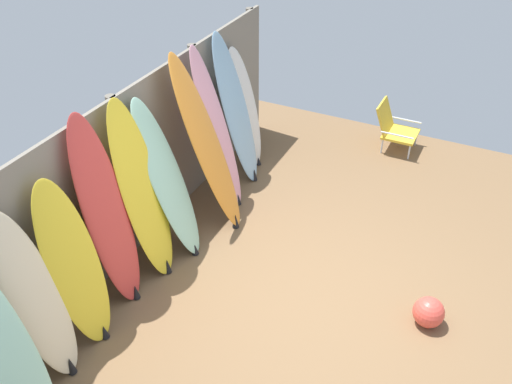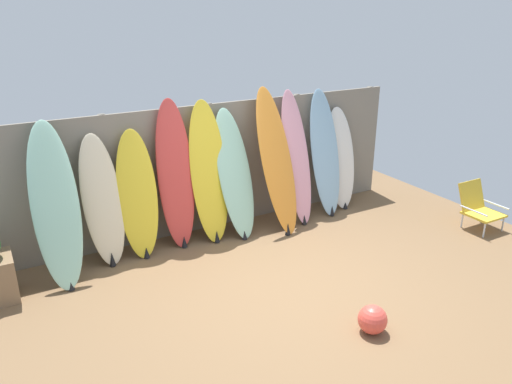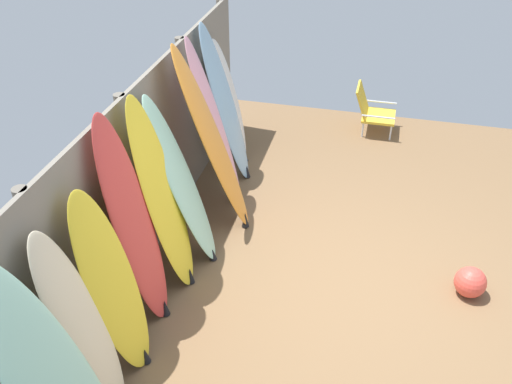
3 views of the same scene
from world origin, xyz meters
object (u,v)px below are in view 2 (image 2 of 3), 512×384
Objects in this scene: surfboard_cream_1 at (102,202)px; surfboard_red_3 at (176,176)px; surfboard_skyblue_8 at (325,154)px; surfboard_seafoam_0 at (55,206)px; beach_ball at (372,319)px; surfboard_orange_6 at (277,162)px; surfboard_pink_7 at (297,159)px; surfboard_white_9 at (340,159)px; beach_chair at (478,206)px; surfboard_seafoam_5 at (235,175)px; surfboard_yellow_4 at (209,174)px; surfboard_yellow_2 at (138,196)px.

surfboard_cream_1 is 0.98m from surfboard_red_3.
surfboard_cream_1 is 3.35m from surfboard_skyblue_8.
surfboard_seafoam_0 reaches higher than beach_ball.
surfboard_skyblue_8 is at bearing 9.34° from surfboard_orange_6.
surfboard_cream_1 is 0.84× the size of surfboard_pink_7.
surfboard_skyblue_8 is (0.96, 0.16, -0.06)m from surfboard_orange_6.
surfboard_orange_6 reaches higher than surfboard_white_9.
surfboard_skyblue_8 is at bearing 156.79° from beach_chair.
surfboard_skyblue_8 reaches higher than surfboard_white_9.
surfboard_skyblue_8 is 2.33m from beach_chair.
surfboard_seafoam_0 is at bearing -178.10° from surfboard_skyblue_8.
surfboard_red_3 is at bearing 176.13° from surfboard_pink_7.
surfboard_cream_1 is 3.70m from surfboard_white_9.
surfboard_seafoam_0 reaches higher than beach_chair.
beach_chair is 3.26m from beach_ball.
surfboard_red_3 reaches higher than surfboard_pink_7.
surfboard_cream_1 is 2.79m from surfboard_pink_7.
surfboard_seafoam_5 reaches higher than beach_chair.
surfboard_white_9 is (0.92, 0.12, -0.17)m from surfboard_pink_7.
surfboard_skyblue_8 is at bearing -0.74° from surfboard_cream_1.
surfboard_pink_7 is at bearing -174.50° from surfboard_skyblue_8.
surfboard_pink_7 is (1.38, -0.05, 0.01)m from surfboard_yellow_4.
beach_chair reaches higher than beach_ball.
surfboard_seafoam_5 is at bearing -7.61° from surfboard_red_3.
surfboard_yellow_2 is 2.91m from surfboard_skyblue_8.
surfboard_seafoam_0 is 5.71m from beach_chair.
surfboard_yellow_4 is 3.91m from beach_chair.
surfboard_yellow_2 is at bearing 179.52° from surfboard_skyblue_8.
surfboard_red_3 is (1.52, 0.20, 0.05)m from surfboard_seafoam_0.
surfboard_pink_7 is at bearing 14.47° from surfboard_orange_6.
surfboard_white_9 is at bearing 57.28° from beach_ball.
surfboard_red_3 reaches higher than surfboard_yellow_2.
surfboard_orange_6 is at bearing -9.14° from surfboard_red_3.
surfboard_yellow_4 is (0.45, -0.07, -0.03)m from surfboard_red_3.
surfboard_yellow_2 is 3.27m from surfboard_white_9.
surfboard_yellow_4 is 2.30m from surfboard_white_9.
surfboard_orange_6 is 1.36m from surfboard_white_9.
surfboard_orange_6 is (2.94, -0.03, 0.07)m from surfboard_seafoam_0.
surfboard_orange_6 is 0.98m from surfboard_skyblue_8.
surfboard_orange_6 reaches higher than surfboard_yellow_4.
surfboard_cream_1 is 0.43m from surfboard_yellow_2.
surfboard_seafoam_5 is (0.37, -0.04, -0.07)m from surfboard_yellow_4.
surfboard_yellow_4 is 0.38m from surfboard_seafoam_5.
surfboard_cream_1 is 3.44m from beach_ball.
surfboard_yellow_4 is (1.97, 0.13, 0.02)m from surfboard_seafoam_0.
surfboard_pink_7 is 0.56m from surfboard_skyblue_8.
surfboard_yellow_4 reaches higher than beach_chair.
surfboard_seafoam_5 is 6.02× the size of beach_ball.
surfboard_yellow_4 is (1.41, -0.05, 0.14)m from surfboard_cream_1.
surfboard_seafoam_5 is 1.01m from surfboard_pink_7.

